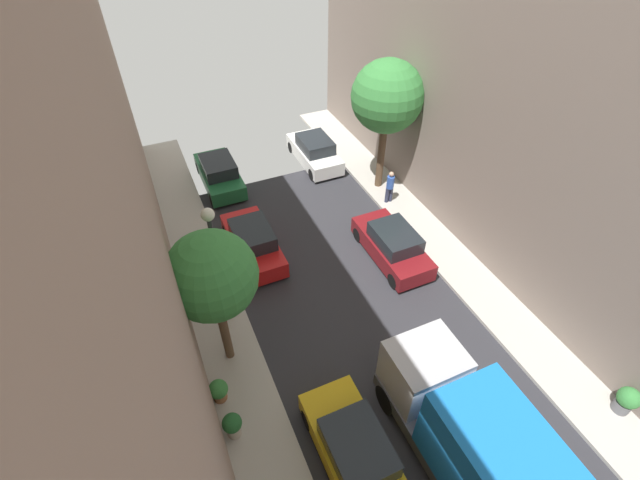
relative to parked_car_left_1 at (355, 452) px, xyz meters
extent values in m
plane|color=#2D2D33|center=(2.70, -1.02, -0.72)|extent=(32.00, 32.00, 0.00)
cube|color=#B7B2A8|center=(7.70, -1.02, -0.64)|extent=(2.00, 44.00, 0.15)
cube|color=gold|center=(0.00, 0.04, -0.17)|extent=(1.76, 4.20, 0.76)
cube|color=#1E2328|center=(0.00, -0.11, 0.53)|extent=(1.56, 2.10, 0.64)
cylinder|color=black|center=(-0.78, 1.59, -0.40)|extent=(0.22, 0.64, 0.64)
cylinder|color=black|center=(0.78, 1.59, -0.40)|extent=(0.22, 0.64, 0.64)
cube|color=red|center=(0.00, 9.66, -0.17)|extent=(1.76, 4.20, 0.76)
cube|color=#1E2328|center=(0.00, 9.51, 0.53)|extent=(1.56, 2.10, 0.64)
cylinder|color=black|center=(-0.78, 11.21, -0.40)|extent=(0.22, 0.64, 0.64)
cylinder|color=black|center=(0.78, 11.21, -0.40)|extent=(0.22, 0.64, 0.64)
cylinder|color=black|center=(-0.78, 8.11, -0.40)|extent=(0.22, 0.64, 0.64)
cylinder|color=black|center=(0.78, 8.11, -0.40)|extent=(0.22, 0.64, 0.64)
cube|color=#1E6638|center=(0.00, 15.45, -0.17)|extent=(1.76, 4.20, 0.76)
cube|color=#1E2328|center=(0.00, 15.30, 0.53)|extent=(1.56, 2.10, 0.64)
cylinder|color=black|center=(-0.78, 17.00, -0.40)|extent=(0.22, 0.64, 0.64)
cylinder|color=black|center=(0.78, 17.00, -0.40)|extent=(0.22, 0.64, 0.64)
cylinder|color=black|center=(-0.78, 13.90, -0.40)|extent=(0.22, 0.64, 0.64)
cylinder|color=black|center=(0.78, 13.90, -0.40)|extent=(0.22, 0.64, 0.64)
cube|color=maroon|center=(5.40, 7.08, -0.17)|extent=(1.76, 4.20, 0.76)
cube|color=#1E2328|center=(5.40, 6.93, 0.53)|extent=(1.56, 2.10, 0.64)
cylinder|color=black|center=(4.62, 8.63, -0.40)|extent=(0.22, 0.64, 0.64)
cylinder|color=black|center=(6.18, 8.63, -0.40)|extent=(0.22, 0.64, 0.64)
cylinder|color=black|center=(4.62, 5.53, -0.40)|extent=(0.22, 0.64, 0.64)
cylinder|color=black|center=(6.18, 5.53, -0.40)|extent=(0.22, 0.64, 0.64)
cube|color=white|center=(5.40, 15.49, -0.17)|extent=(1.76, 4.20, 0.76)
cube|color=#1E2328|center=(5.40, 15.34, 0.53)|extent=(1.56, 2.10, 0.64)
cylinder|color=black|center=(4.62, 17.04, -0.40)|extent=(0.22, 0.64, 0.64)
cylinder|color=black|center=(6.18, 17.04, -0.40)|extent=(0.22, 0.64, 0.64)
cylinder|color=black|center=(4.62, 13.94, -0.40)|extent=(0.22, 0.64, 0.64)
cylinder|color=black|center=(6.18, 13.94, -0.40)|extent=(0.22, 0.64, 0.64)
cube|color=#4C4C51|center=(2.70, -1.47, 0.01)|extent=(2.20, 6.60, 0.50)
cube|color=#B7B7BC|center=(2.70, 0.93, 1.11)|extent=(2.10, 1.80, 1.70)
cube|color=blue|center=(2.70, -2.47, 1.46)|extent=(2.24, 4.20, 2.40)
cylinder|color=black|center=(1.72, 1.13, -0.24)|extent=(0.30, 0.96, 0.96)
cylinder|color=black|center=(3.68, 1.13, -0.24)|extent=(0.30, 0.96, 0.96)
cylinder|color=#2D334C|center=(7.14, 10.46, -0.16)|extent=(0.18, 0.18, 0.82)
cylinder|color=#2D334C|center=(7.36, 10.46, -0.16)|extent=(0.18, 0.18, 0.82)
cylinder|color=#3359B2|center=(7.25, 10.46, 0.57)|extent=(0.36, 0.36, 0.64)
sphere|color=tan|center=(7.25, 10.46, 1.03)|extent=(0.24, 0.24, 0.24)
cylinder|color=brown|center=(7.49, 11.91, 1.22)|extent=(0.36, 0.36, 3.58)
sphere|color=#38843D|center=(7.49, 11.91, 4.26)|extent=(3.32, 3.32, 3.32)
cylinder|color=brown|center=(-2.35, 4.93, 0.92)|extent=(0.30, 0.30, 2.98)
sphere|color=#38843D|center=(-2.35, 4.93, 3.45)|extent=(2.77, 2.77, 2.77)
cylinder|color=brown|center=(-3.06, 3.48, -0.43)|extent=(0.44, 0.44, 0.28)
sphere|color=#38843D|center=(-3.06, 3.48, -0.04)|extent=(0.62, 0.62, 0.62)
cylinder|color=slate|center=(8.40, -1.99, -0.36)|extent=(0.52, 0.52, 0.42)
sphere|color=#38843D|center=(8.40, -1.99, 0.12)|extent=(0.67, 0.67, 0.67)
cylinder|color=#B2A899|center=(-2.96, 2.17, -0.36)|extent=(0.42, 0.42, 0.42)
sphere|color=#23602D|center=(-2.96, 2.17, 0.09)|extent=(0.59, 0.59, 0.59)
cylinder|color=#333338|center=(-1.90, 6.77, 1.71)|extent=(0.16, 0.16, 4.57)
sphere|color=white|center=(-1.90, 6.77, 4.22)|extent=(0.44, 0.44, 0.44)
camera|label=1|loc=(-3.04, -4.42, 12.80)|focal=24.86mm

